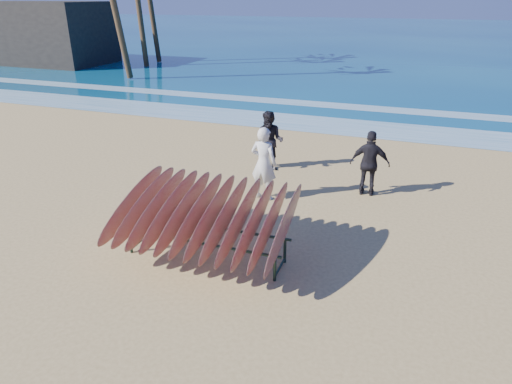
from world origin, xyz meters
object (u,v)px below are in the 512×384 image
person_dark_a (270,141)px  person_white (264,164)px  building (42,33)px  surfboard_rack (205,215)px  person_dark_b (370,164)px

person_dark_a → person_white: bearing=-75.5°
person_dark_a → building: bearing=145.4°
person_dark_a → building: 27.86m
surfboard_rack → person_dark_b: 4.87m
person_white → person_dark_b: 2.66m
person_white → building: bearing=-30.6°
person_dark_a → surfboard_rack: bearing=-85.3°
building → surfboard_rack: bearing=-41.9°
person_dark_a → person_dark_b: size_ratio=1.03×
person_white → building: (-23.40, 17.83, 1.22)m
person_dark_a → building: building is taller
person_dark_a → building: (-22.88, 15.83, 1.28)m
surfboard_rack → person_dark_a: size_ratio=1.88×
surfboard_rack → person_dark_a: person_dark_a is taller
surfboard_rack → person_dark_a: 5.06m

